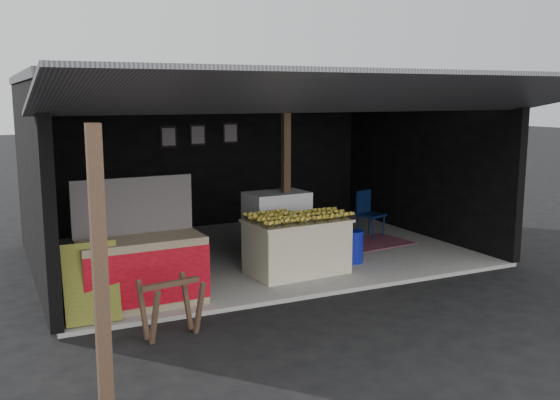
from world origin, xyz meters
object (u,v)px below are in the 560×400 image
banana_table (297,246)px  sawhorse (171,302)px  white_crate (277,225)px  plastic_chair (368,210)px  neighbor_stall (142,268)px  water_barrel (353,247)px

banana_table → sawhorse: (-2.38, -1.54, -0.06)m
white_crate → plastic_chair: (2.18, 0.61, -0.02)m
neighbor_stall → white_crate: bearing=26.4°
banana_table → plastic_chair: plastic_chair is taller
sawhorse → plastic_chair: plastic_chair is taller
banana_table → plastic_chair: size_ratio=1.75×
banana_table → white_crate: white_crate is taller
neighbor_stall → water_barrel: (3.54, 0.60, -0.24)m
white_crate → water_barrel: white_crate is taller
white_crate → banana_table: bearing=-100.9°
sawhorse → plastic_chair: 5.61m
banana_table → neighbor_stall: 2.50m
water_barrel → plastic_chair: plastic_chair is taller
sawhorse → plastic_chair: (4.67, 3.10, 0.16)m
plastic_chair → banana_table: bearing=-166.2°
banana_table → sawhorse: size_ratio=2.24×
banana_table → white_crate: bearing=79.1°
plastic_chair → sawhorse: bearing=-166.8°
neighbor_stall → water_barrel: 3.60m
neighbor_stall → sawhorse: bearing=-88.3°
sawhorse → water_barrel: (3.46, 1.68, -0.11)m
neighbor_stall → sawhorse: 1.09m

